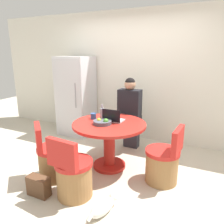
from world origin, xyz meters
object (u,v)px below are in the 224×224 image
chair_near_camera (73,176)px  person_seated (130,111)px  refrigerator (76,96)px  chair_near_left_corner (53,160)px  handbag (39,186)px  bottle (102,113)px  dining_table (109,136)px  cat (104,206)px  fruit_bowl (103,122)px  laptop (113,119)px  chair_right_side (163,163)px

chair_near_camera → person_seated: (0.12, 1.66, 0.46)m
refrigerator → chair_near_left_corner: size_ratio=2.05×
handbag → bottle: bearing=76.2°
dining_table → cat: 1.15m
person_seated → fruit_bowl: person_seated is taller
dining_table → laptop: bearing=81.7°
bottle → laptop: bearing=-11.2°
refrigerator → person_seated: 1.41m
chair_right_side → bottle: 1.22m
chair_near_left_corner → chair_near_camera: size_ratio=1.00×
chair_near_left_corner → chair_near_camera: (0.51, -0.23, 0.00)m
dining_table → cat: (0.41, -0.99, -0.44)m
bottle → handbag: bearing=-103.8°
chair_near_left_corner → handbag: size_ratio=2.77×
fruit_bowl → chair_near_camera: bearing=-91.1°
chair_right_side → refrigerator: bearing=-113.2°
cat → bottle: bearing=43.2°
person_seated → handbag: size_ratio=4.52×
refrigerator → laptop: (1.35, -0.96, -0.07)m
refrigerator → handbag: bearing=-68.3°
person_seated → bottle: bearing=69.0°
refrigerator → dining_table: 1.74m
chair_near_left_corner → cat: chair_near_left_corner is taller
chair_right_side → chair_near_left_corner: bearing=-64.6°
chair_right_side → cat: chair_right_side is taller
person_seated → handbag: bearing=73.7°
bottle → cat: size_ratio=0.50×
bottle → cat: bottle is taller
chair_near_camera → fruit_bowl: bearing=-85.9°
bottle → person_seated: bearing=69.0°
chair_near_left_corner → cat: bearing=-156.3°
refrigerator → chair_near_camera: refrigerator is taller
refrigerator → fruit_bowl: refrigerator is taller
handbag → chair_right_side: bearing=36.1°
chair_near_camera → bottle: size_ratio=3.44×
cat → chair_right_side: bearing=-11.3°
chair_near_left_corner → person_seated: (0.64, 1.43, 0.46)m
chair_near_camera → laptop: size_ratio=2.77×
chair_right_side → fruit_bowl: (-0.93, -0.04, 0.49)m
person_seated → fruit_bowl: (-0.11, -0.88, 0.03)m
laptop → bottle: bearing=-11.2°
chair_right_side → person_seated: 1.27m
laptop → fruit_bowl: bearing=68.1°
chair_near_camera → laptop: laptop is taller
refrigerator → bottle: (1.13, -0.91, -0.02)m
laptop → bottle: bottle is taller
handbag → dining_table: bearing=64.8°
chair_near_left_corner → chair_near_camera: 0.56m
chair_near_camera → fruit_bowl: size_ratio=3.01×
chair_near_left_corner → person_seated: bearing=-71.2°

